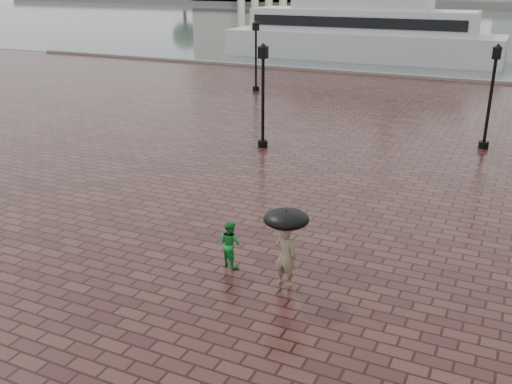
{
  "coord_description": "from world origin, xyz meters",
  "views": [
    {
      "loc": [
        4.26,
        -12.47,
        7.15
      ],
      "look_at": [
        -2.22,
        1.28,
        1.4
      ],
      "focal_mm": 40.0,
      "sensor_mm": 36.0,
      "label": 1
    }
  ],
  "objects_px": {
    "street_lamps": "(324,78)",
    "child_pedestrian": "(230,244)",
    "adult_pedestrian": "(286,256)",
    "ferry_near": "(361,31)"
  },
  "relations": [
    {
      "from": "adult_pedestrian",
      "to": "ferry_near",
      "type": "xyz_separation_m",
      "value": [
        -9.72,
        41.51,
        1.69
      ]
    },
    {
      "from": "street_lamps",
      "to": "ferry_near",
      "type": "relative_size",
      "value": 0.61
    },
    {
      "from": "street_lamps",
      "to": "ferry_near",
      "type": "xyz_separation_m",
      "value": [
        -5.1,
        25.24,
        0.15
      ]
    },
    {
      "from": "street_lamps",
      "to": "child_pedestrian",
      "type": "height_order",
      "value": "street_lamps"
    },
    {
      "from": "street_lamps",
      "to": "adult_pedestrian",
      "type": "relative_size",
      "value": 9.86
    },
    {
      "from": "street_lamps",
      "to": "child_pedestrian",
      "type": "xyz_separation_m",
      "value": [
        2.93,
        -15.95,
        -1.7
      ]
    },
    {
      "from": "street_lamps",
      "to": "child_pedestrian",
      "type": "bearing_deg",
      "value": -79.6
    },
    {
      "from": "child_pedestrian",
      "to": "ferry_near",
      "type": "height_order",
      "value": "ferry_near"
    },
    {
      "from": "street_lamps",
      "to": "ferry_near",
      "type": "bearing_deg",
      "value": 101.43
    },
    {
      "from": "adult_pedestrian",
      "to": "street_lamps",
      "type": "bearing_deg",
      "value": -67.93
    }
  ]
}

